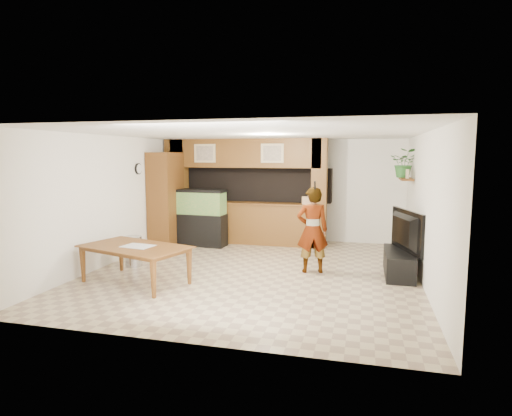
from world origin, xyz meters
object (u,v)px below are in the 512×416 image
(pantry_cabinet, at_px, (166,199))
(person, at_px, (312,230))
(aquarium, at_px, (201,218))
(television, at_px, (400,231))
(dining_table, at_px, (134,265))

(pantry_cabinet, xyz_separation_m, person, (3.77, -1.57, -0.32))
(pantry_cabinet, bearing_deg, aquarium, 11.13)
(television, xyz_separation_m, dining_table, (-4.47, -1.68, -0.50))
(pantry_cabinet, xyz_separation_m, dining_table, (0.88, -3.06, -0.81))
(television, relative_size, dining_table, 0.71)
(pantry_cabinet, distance_m, dining_table, 3.29)
(aquarium, bearing_deg, pantry_cabinet, -165.17)
(dining_table, bearing_deg, person, 43.94)
(television, bearing_deg, person, 78.90)
(television, height_order, person, person)
(aquarium, height_order, person, person)
(dining_table, bearing_deg, pantry_cabinet, 122.68)
(pantry_cabinet, distance_m, television, 5.53)
(aquarium, xyz_separation_m, person, (2.93, -1.73, 0.14))
(pantry_cabinet, height_order, dining_table, pantry_cabinet)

